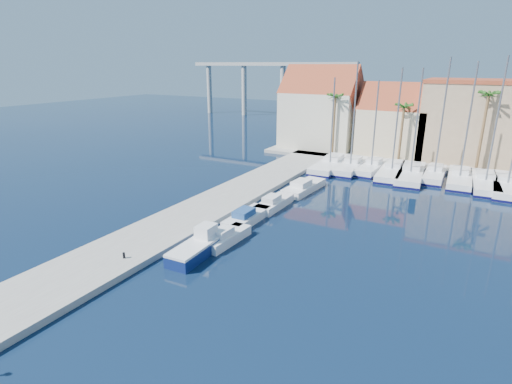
{
  "coord_description": "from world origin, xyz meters",
  "views": [
    {
      "loc": [
        13.67,
        -17.35,
        14.03
      ],
      "look_at": [
        -3.13,
        12.54,
        3.0
      ],
      "focal_mm": 28.0,
      "sensor_mm": 36.0,
      "label": 1
    }
  ],
  "objects": [
    {
      "name": "motorboat_west_3",
      "position": [
        -3.09,
        23.68,
        0.51
      ],
      "size": [
        2.77,
        7.26,
        1.4
      ],
      "rotation": [
        0.0,
        0.0,
        -0.07
      ],
      "color": "white",
      "rests_on": "ground"
    },
    {
      "name": "palm_2",
      "position": [
        14.0,
        42.0,
        10.02
      ],
      "size": [
        2.6,
        2.6,
        11.15
      ],
      "color": "brown",
      "rests_on": "shore_north"
    },
    {
      "name": "building_0",
      "position": [
        -10.0,
        47.0,
        6.52
      ],
      "size": [
        12.3,
        9.0,
        13.5
      ],
      "color": "beige",
      "rests_on": "shore_north"
    },
    {
      "name": "quay_west",
      "position": [
        -9.0,
        13.5,
        0.25
      ],
      "size": [
        6.0,
        77.0,
        0.5
      ],
      "primitive_type": "cube",
      "color": "gray",
      "rests_on": "ground"
    },
    {
      "name": "motorboat_west_1",
      "position": [
        -3.97,
        12.28,
        0.51
      ],
      "size": [
        1.97,
        6.05,
        1.4
      ],
      "rotation": [
        0.0,
        0.0,
        -0.01
      ],
      "color": "white",
      "rests_on": "ground"
    },
    {
      "name": "sailboat_2",
      "position": [
        1.59,
        36.67,
        0.59
      ],
      "size": [
        2.8,
        9.24,
        12.06
      ],
      "rotation": [
        0.0,
        0.0,
        -0.04
      ],
      "color": "white",
      "rests_on": "ground"
    },
    {
      "name": "motorboat_west_0",
      "position": [
        -3.15,
        7.57,
        0.51
      ],
      "size": [
        1.82,
        5.1,
        1.4
      ],
      "rotation": [
        0.0,
        0.0,
        -0.04
      ],
      "color": "white",
      "rests_on": "ground"
    },
    {
      "name": "palm_0",
      "position": [
        -6.0,
        42.0,
        9.08
      ],
      "size": [
        2.6,
        2.6,
        10.15
      ],
      "color": "brown",
      "rests_on": "shore_north"
    },
    {
      "name": "fishing_boat",
      "position": [
        -3.82,
        4.86,
        0.68
      ],
      "size": [
        2.17,
        5.9,
        2.04
      ],
      "rotation": [
        0.0,
        0.0,
        0.04
      ],
      "color": "#0E1D53",
      "rests_on": "ground"
    },
    {
      "name": "sailboat_1",
      "position": [
        -1.13,
        36.01,
        0.61
      ],
      "size": [
        3.03,
        10.35,
        14.38
      ],
      "rotation": [
        0.0,
        0.0,
        0.03
      ],
      "color": "white",
      "rests_on": "ground"
    },
    {
      "name": "sailboat_6",
      "position": [
        12.37,
        36.54,
        0.61
      ],
      "size": [
        3.07,
        10.22,
        14.34
      ],
      "rotation": [
        0.0,
        0.0,
        0.04
      ],
      "color": "white",
      "rests_on": "ground"
    },
    {
      "name": "viaduct",
      "position": [
        -39.07,
        82.0,
        10.25
      ],
      "size": [
        48.0,
        2.2,
        14.45
      ],
      "color": "#9E9E99",
      "rests_on": "ground"
    },
    {
      "name": "bollard",
      "position": [
        -7.6,
        0.82,
        0.72
      ],
      "size": [
        0.18,
        0.18,
        0.45
      ],
      "primitive_type": "cylinder",
      "color": "black",
      "rests_on": "quay_west"
    },
    {
      "name": "motorboat_west_2",
      "position": [
        -3.55,
        17.0,
        0.51
      ],
      "size": [
        1.89,
        5.68,
        1.4
      ],
      "rotation": [
        0.0,
        0.0,
        -0.01
      ],
      "color": "white",
      "rests_on": "ground"
    },
    {
      "name": "sailboat_8",
      "position": [
        17.41,
        35.86,
        0.59
      ],
      "size": [
        3.08,
        11.47,
        14.41
      ],
      "rotation": [
        0.0,
        0.0,
        -0.0
      ],
      "color": "white",
      "rests_on": "ground"
    },
    {
      "name": "sailboat_5",
      "position": [
        9.48,
        36.84,
        0.65
      ],
      "size": [
        2.43,
        8.67,
        14.84
      ],
      "rotation": [
        0.0,
        0.0,
        0.02
      ],
      "color": "white",
      "rests_on": "ground"
    },
    {
      "name": "ground",
      "position": [
        0.0,
        0.0,
        0.0
      ],
      "size": [
        260.0,
        260.0,
        0.0
      ],
      "primitive_type": "plane",
      "color": "black",
      "rests_on": "ground"
    },
    {
      "name": "sailboat_7",
      "position": [
        15.13,
        35.96,
        0.61
      ],
      "size": [
        3.6,
        10.84,
        14.93
      ],
      "rotation": [
        0.0,
        0.0,
        0.07
      ],
      "color": "white",
      "rests_on": "ground"
    },
    {
      "name": "sailboat_0",
      "position": [
        -3.9,
        35.66,
        0.56
      ],
      "size": [
        3.34,
        11.63,
        12.35
      ],
      "rotation": [
        0.0,
        0.0,
        0.02
      ],
      "color": "white",
      "rests_on": "ground"
    },
    {
      "name": "shore_north",
      "position": [
        10.0,
        48.0,
        0.25
      ],
      "size": [
        54.0,
        16.0,
        0.5
      ],
      "primitive_type": "cube",
      "color": "gray",
      "rests_on": "ground"
    },
    {
      "name": "palm_1",
      "position": [
        4.0,
        42.0,
        8.14
      ],
      "size": [
        2.6,
        2.6,
        9.15
      ],
      "color": "brown",
      "rests_on": "shore_north"
    },
    {
      "name": "building_1",
      "position": [
        2.0,
        47.0,
        5.3
      ],
      "size": [
        10.3,
        8.0,
        11.0
      ],
      "color": "beige",
      "rests_on": "shore_north"
    },
    {
      "name": "sailboat_4",
      "position": [
        6.75,
        35.7,
        0.58
      ],
      "size": [
        3.83,
        11.55,
        13.62
      ],
      "rotation": [
        0.0,
        0.0,
        0.07
      ],
      "color": "white",
      "rests_on": "ground"
    },
    {
      "name": "sailboat_3",
      "position": [
        4.38,
        36.03,
        0.58
      ],
      "size": [
        3.42,
        11.04,
        13.63
      ],
      "rotation": [
        0.0,
        0.0,
        0.05
      ],
      "color": "white",
      "rests_on": "ground"
    },
    {
      "name": "building_2",
      "position": [
        13.0,
        48.0,
        6.26
      ],
      "size": [
        14.2,
        10.2,
        11.5
      ],
      "color": "tan",
      "rests_on": "shore_north"
    }
  ]
}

